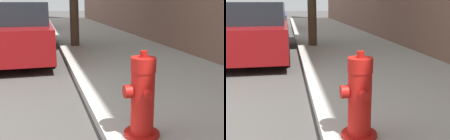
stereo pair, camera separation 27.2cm
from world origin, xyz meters
The scene contains 4 objects.
sidewalk_slab centered at (3.71, 0.00, 0.06)m, with size 3.05×40.00×0.12m.
fire_hydrant centered at (2.53, -0.34, 0.50)m, with size 0.36×0.35×0.85m.
parked_car_near centered at (0.98, 4.81, 0.68)m, with size 1.89×4.57×1.39m.
parked_car_mid centered at (1.01, 11.39, 0.65)m, with size 1.79×4.14×1.34m.
Camera 2 is at (1.88, -2.79, 1.41)m, focal length 45.00 mm.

